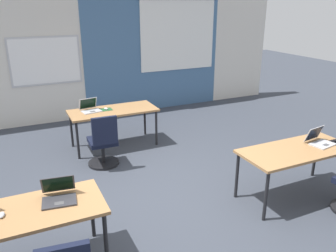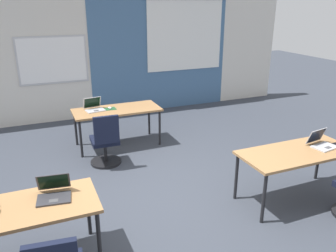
# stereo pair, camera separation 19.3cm
# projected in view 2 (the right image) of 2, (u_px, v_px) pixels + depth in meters

# --- Properties ---
(ground_plane) EXTENTS (24.00, 24.00, 0.00)m
(ground_plane) POSITION_uv_depth(u_px,v_px,m) (160.00, 203.00, 4.69)
(ground_plane) COLOR #383D47
(back_wall_assembly) EXTENTS (10.00, 0.27, 2.80)m
(back_wall_assembly) POSITION_uv_depth(u_px,v_px,m) (96.00, 57.00, 7.86)
(back_wall_assembly) COLOR silver
(back_wall_assembly) RESTS_ON ground
(desk_near_left) EXTENTS (1.60, 0.70, 0.72)m
(desk_near_left) POSITION_uv_depth(u_px,v_px,m) (15.00, 214.00, 3.31)
(desk_near_left) COLOR #A37547
(desk_near_left) RESTS_ON ground
(desk_near_right) EXTENTS (1.60, 0.70, 0.72)m
(desk_near_right) POSITION_uv_depth(u_px,v_px,m) (297.00, 155.00, 4.57)
(desk_near_right) COLOR #A37547
(desk_near_right) RESTS_ON ground
(desk_far_center) EXTENTS (1.60, 0.70, 0.72)m
(desk_far_center) POSITION_uv_depth(u_px,v_px,m) (117.00, 112.00, 6.37)
(desk_far_center) COLOR #A37547
(desk_far_center) RESTS_ON ground
(laptop_near_left_inner) EXTENTS (0.37, 0.36, 0.22)m
(laptop_near_left_inner) POSITION_uv_depth(u_px,v_px,m) (54.00, 193.00, 3.48)
(laptop_near_left_inner) COLOR #333338
(laptop_near_left_inner) RESTS_ON desk_near_left
(laptop_near_right_end) EXTENTS (0.37, 0.36, 0.23)m
(laptop_near_right_end) POSITION_uv_depth(u_px,v_px,m) (322.00, 143.00, 4.70)
(laptop_near_right_end) COLOR #B7B7BC
(laptop_near_right_end) RESTS_ON desk_near_right
(laptop_far_left) EXTENTS (0.37, 0.35, 0.23)m
(laptop_far_left) POSITION_uv_depth(u_px,v_px,m) (94.00, 108.00, 6.27)
(laptop_far_left) COLOR #B7B7BC
(laptop_far_left) RESTS_ON desk_far_center
(mousepad_far_left) EXTENTS (0.22, 0.19, 0.00)m
(mousepad_far_left) POSITION_uv_depth(u_px,v_px,m) (110.00, 109.00, 6.35)
(mousepad_far_left) COLOR #23512D
(mousepad_far_left) RESTS_ON desk_far_center
(mouse_far_left) EXTENTS (0.08, 0.11, 0.03)m
(mouse_far_left) POSITION_uv_depth(u_px,v_px,m) (110.00, 108.00, 6.35)
(mouse_far_left) COLOR silver
(mouse_far_left) RESTS_ON mousepad_far_left
(chair_far_left) EXTENTS (0.52, 0.55, 0.92)m
(chair_far_left) POSITION_uv_depth(u_px,v_px,m) (106.00, 144.00, 5.66)
(chair_far_left) COLOR black
(chair_far_left) RESTS_ON ground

